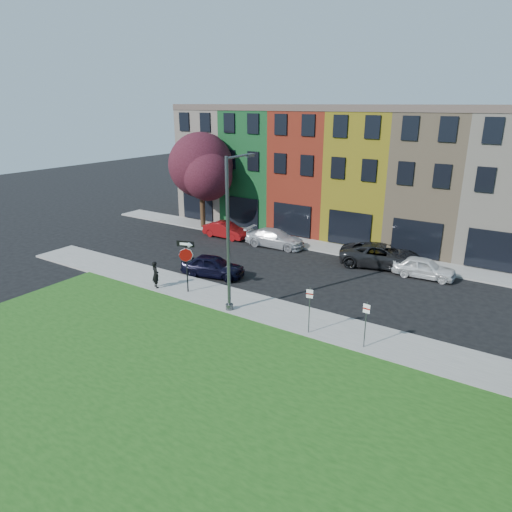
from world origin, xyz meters
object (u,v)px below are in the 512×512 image
Objects in this scene: stop_sign at (186,256)px; sedan_near at (213,266)px; man at (156,275)px; street_lamp at (230,235)px.

stop_sign reaches higher than sedan_near.
sedan_near is at bearing -90.05° from man.
sedan_near is (1.49, 3.57, -0.24)m from man.
stop_sign reaches higher than man.
street_lamp reaches higher than sedan_near.
stop_sign is at bearing 172.14° from street_lamp.
man is 0.38× the size of sedan_near.
sedan_near is 6.32m from street_lamp.
man reaches higher than sedan_near.
man is at bearing 176.03° from stop_sign.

